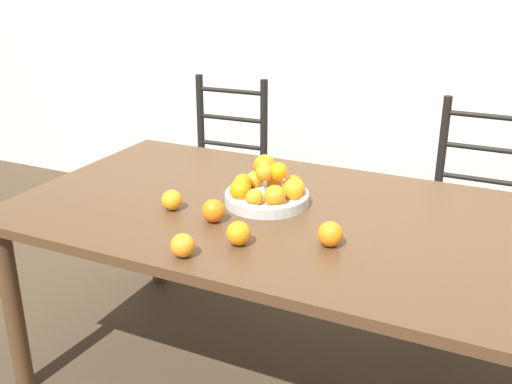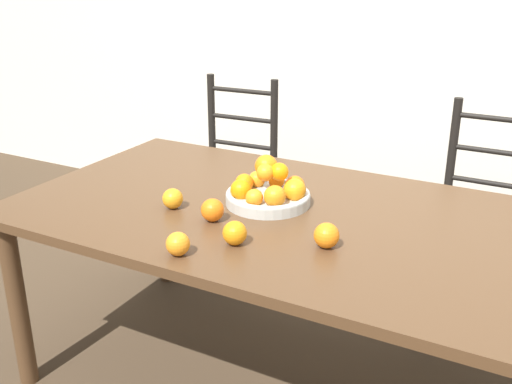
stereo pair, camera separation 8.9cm
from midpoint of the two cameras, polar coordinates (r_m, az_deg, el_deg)
The scene contains 11 objects.
ground_plane at distance 2.48m, azimuth 1.69°, elevation -17.66°, with size 12.00×12.00×0.00m, color #423323.
wall_back at distance 3.49m, azimuth 13.23°, elevation 16.44°, with size 8.00×0.06×2.60m.
dining_table at distance 2.13m, azimuth 1.88°, elevation -3.71°, with size 1.96×1.08×0.73m.
fruit_bowl at distance 2.15m, azimuth -0.09°, elevation 0.08°, with size 0.31×0.31×0.17m.
orange_loose_0 at distance 2.01m, azimuth -5.34°, elevation -1.81°, with size 0.08×0.08×0.08m.
orange_loose_1 at distance 1.79m, azimuth -8.42°, elevation -5.07°, with size 0.07×0.07×0.07m.
orange_loose_2 at distance 1.84m, azimuth -3.06°, elevation -3.97°, with size 0.08×0.08×0.08m.
orange_loose_3 at distance 1.84m, azimuth 5.71°, elevation -4.02°, with size 0.08×0.08×0.08m.
orange_loose_4 at distance 2.13m, azimuth -9.21°, elevation -0.77°, with size 0.07×0.07×0.07m.
chair_left at distance 3.25m, azimuth -4.06°, elevation 1.43°, with size 0.44×0.42×0.98m.
chair_right at distance 2.88m, azimuth 19.18°, elevation -2.39°, with size 0.42×0.40×0.98m.
Camera 1 is at (0.73, -1.79, 1.55)m, focal length 42.00 mm.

